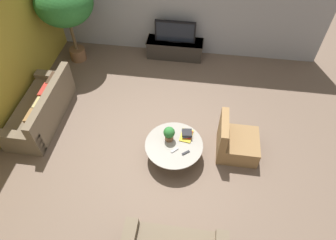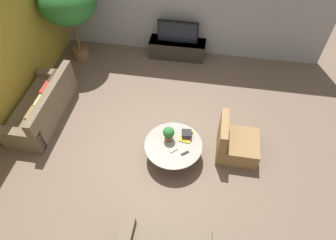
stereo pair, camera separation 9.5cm
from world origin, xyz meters
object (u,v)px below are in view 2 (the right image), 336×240
couch_by_wall (43,107)px  television (178,32)px  coffee_table (173,148)px  potted_palm_tall (68,3)px  potted_plant_tabletop (169,134)px  armchair_wicker (235,144)px  media_console (177,49)px

couch_by_wall → television: bearing=135.7°
coffee_table → couch_by_wall: (-2.97, 0.61, 0.02)m
potted_palm_tall → potted_plant_tabletop: potted_palm_tall is taller
coffee_table → armchair_wicker: (1.19, 0.29, -0.00)m
coffee_table → potted_palm_tall: bearing=136.5°
armchair_wicker → media_console: bearing=28.0°
armchair_wicker → potted_plant_tabletop: size_ratio=2.66×
couch_by_wall → potted_palm_tall: (0.03, 2.18, 1.27)m
television → coffee_table: television is taller
media_console → armchair_wicker: size_ratio=1.73×
couch_by_wall → potted_palm_tall: potted_palm_tall is taller
couch_by_wall → potted_palm_tall: size_ratio=0.95×
media_console → potted_plant_tabletop: 3.17m
media_console → potted_plant_tabletop: size_ratio=4.60×
couch_by_wall → armchair_wicker: 4.17m
media_console → potted_plant_tabletop: (0.27, -3.15, 0.31)m
television → couch_by_wall: (-2.59, -2.65, -0.47)m
television → potted_palm_tall: size_ratio=0.49×
television → coffee_table: 3.32m
television → coffee_table: size_ratio=0.93×
television → armchair_wicker: television is taller
media_console → armchair_wicker: (1.57, -2.97, 0.02)m
media_console → television: television is taller
potted_plant_tabletop → couch_by_wall: bearing=170.2°
television → potted_plant_tabletop: 3.16m
coffee_table → armchair_wicker: armchair_wicker is taller
media_console → couch_by_wall: (-2.59, -2.65, 0.04)m
television → potted_plant_tabletop: bearing=-85.0°
potted_palm_tall → couch_by_wall: bearing=-90.9°
television → potted_plant_tabletop: (0.27, -3.14, -0.20)m
television → potted_plant_tabletop: size_ratio=3.23×
coffee_table → potted_plant_tabletop: 0.33m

